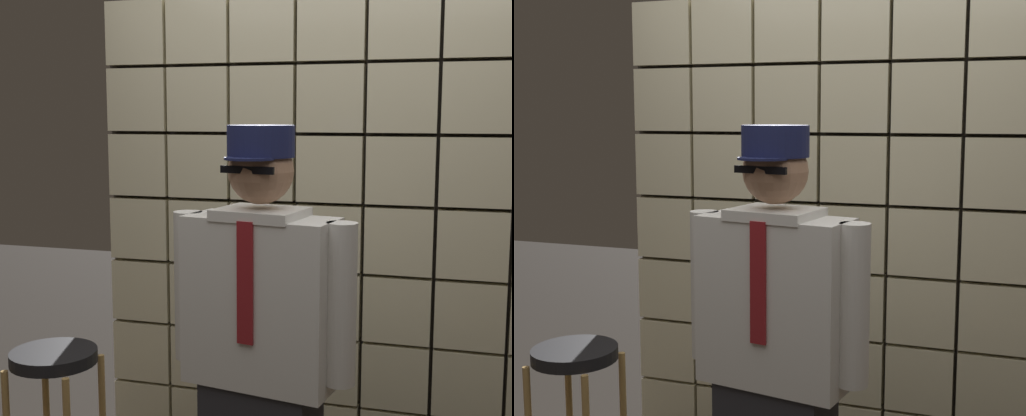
# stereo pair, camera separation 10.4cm
# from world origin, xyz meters

# --- Properties ---
(glass_block_wall) EXTENTS (2.33, 0.10, 2.33)m
(glass_block_wall) POSITION_xyz_m (-0.00, 1.41, 1.15)
(glass_block_wall) COLOR beige
(glass_block_wall) RESTS_ON ground
(standing_person) EXTENTS (0.68, 0.33, 1.70)m
(standing_person) POSITION_xyz_m (-0.03, 0.34, 0.89)
(standing_person) COLOR #28282D
(standing_person) RESTS_ON ground
(bar_stool) EXTENTS (0.34, 0.34, 0.81)m
(bar_stool) POSITION_xyz_m (-0.91, 0.43, 0.60)
(bar_stool) COLOR black
(bar_stool) RESTS_ON ground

